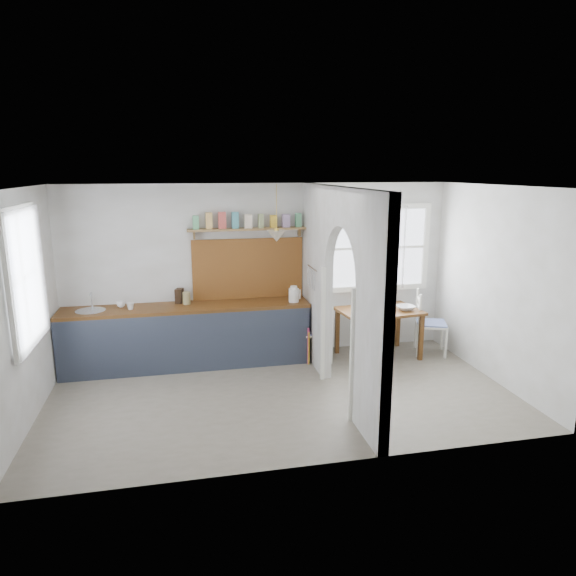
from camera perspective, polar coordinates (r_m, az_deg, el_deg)
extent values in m
cube|color=gray|center=(6.64, -0.60, -11.86)|extent=(5.80, 3.20, 0.01)
cube|color=white|center=(6.02, -0.65, 11.20)|extent=(5.80, 3.20, 0.01)
cube|color=white|center=(7.74, -2.97, 1.90)|extent=(5.80, 0.01, 2.60)
cube|color=white|center=(4.71, 3.26, -5.50)|extent=(5.80, 0.01, 2.60)
cube|color=white|center=(6.32, -27.36, -2.12)|extent=(0.01, 3.20, 2.60)
cube|color=white|center=(7.33, 22.19, 0.31)|extent=(0.01, 3.20, 2.60)
cube|color=white|center=(5.28, 9.47, -3.58)|extent=(0.12, 0.80, 2.60)
cube|color=white|center=(7.31, 3.21, 1.23)|extent=(0.12, 1.20, 2.60)
cube|color=white|center=(6.05, 6.29, 6.14)|extent=(0.12, 1.20, 1.05)
cube|color=brown|center=(7.45, -11.18, -2.13)|extent=(3.50, 0.60, 0.05)
cube|color=#2F3647|center=(7.31, -10.98, -6.11)|extent=(3.50, 0.03, 0.85)
cube|color=#3B2515|center=(7.63, -11.04, -5.30)|extent=(3.46, 0.45, 0.85)
cylinder|color=silver|center=(7.55, -21.09, -2.46)|extent=(0.40, 0.40, 0.02)
cube|color=#95561C|center=(7.68, -4.46, 2.17)|extent=(1.65, 0.03, 0.90)
cube|color=olive|center=(7.50, -4.45, 6.55)|extent=(1.75, 0.20, 0.03)
cube|color=#4EA16B|center=(7.43, -10.21, 7.14)|extent=(0.09, 0.09, 0.18)
cube|color=#DAA952|center=(7.44, -8.77, 7.20)|extent=(0.09, 0.09, 0.18)
cube|color=#B83D35|center=(7.45, -7.33, 7.25)|extent=(0.09, 0.09, 0.18)
cube|color=teal|center=(7.47, -5.89, 7.30)|extent=(0.09, 0.09, 0.18)
cube|color=beige|center=(7.49, -4.47, 7.35)|extent=(0.09, 0.09, 0.18)
cube|color=#798A56|center=(7.52, -3.05, 7.39)|extent=(0.09, 0.09, 0.18)
cube|color=#B38B16|center=(7.55, -1.64, 7.43)|extent=(0.09, 0.09, 0.18)
cube|color=#8C729F|center=(7.59, -0.24, 7.46)|extent=(0.09, 0.09, 0.18)
cube|color=#4EA16B|center=(7.63, 1.14, 7.48)|extent=(0.09, 0.09, 0.18)
cone|color=beige|center=(7.23, -1.28, 5.79)|extent=(0.26, 0.26, 0.16)
cylinder|color=silver|center=(7.16, 2.74, 2.22)|extent=(0.02, 0.50, 0.02)
imported|color=white|center=(7.43, -17.11, -1.95)|extent=(0.12, 0.12, 0.09)
imported|color=white|center=(7.59, -18.07, -1.71)|extent=(0.12, 0.12, 0.09)
cube|color=#3B2515|center=(7.59, -11.98, -0.87)|extent=(0.13, 0.16, 0.21)
cylinder|color=#9A8F59|center=(7.52, -11.21, -1.11)|extent=(0.14, 0.14, 0.18)
cube|color=#CA3667|center=(7.55, 2.25, -6.47)|extent=(0.02, 0.03, 0.55)
cube|color=gold|center=(7.52, 2.32, -6.74)|extent=(0.02, 0.03, 0.49)
imported|color=silver|center=(7.88, 12.93, -2.15)|extent=(0.29, 0.29, 0.07)
imported|color=#4A7952|center=(7.65, 9.01, -2.30)|extent=(0.14, 0.14, 0.10)
cylinder|color=black|center=(7.69, 8.29, -2.54)|extent=(0.17, 0.17, 0.01)
imported|color=#5C3C66|center=(8.03, 10.31, -1.30)|extent=(0.19, 0.19, 0.19)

